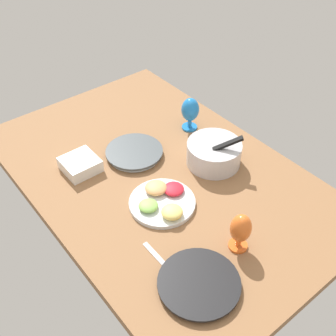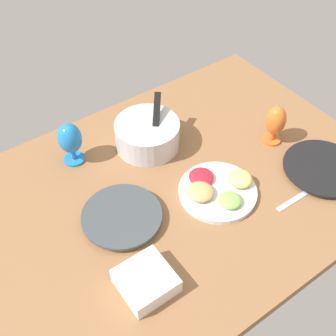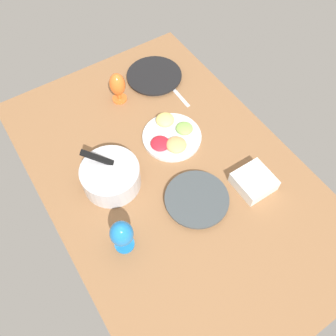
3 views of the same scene
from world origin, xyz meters
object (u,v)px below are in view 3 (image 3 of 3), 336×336
Objects in this scene: mixing_bowl at (111,176)px; fruit_platter at (172,136)px; dinner_plate_left at (197,200)px; hurricane_glass_orange at (118,85)px; dinner_plate_right at (154,76)px; square_bowl_white at (254,181)px; hurricane_glass_blue at (122,234)px.

mixing_bowl is 34.81cm from fruit_platter.
mixing_bowl is (26.56, 24.85, 4.27)cm from dinner_plate_left.
dinner_plate_left is 1.62× the size of hurricane_glass_orange.
dinner_plate_right is 1.91× the size of square_bowl_white.
hurricane_glass_blue is (-67.11, 34.73, 0.75)cm from hurricane_glass_orange.
hurricane_glass_orange is (40.37, -25.70, 3.74)cm from mixing_bowl.
hurricane_glass_orange is at bearing -27.36° from hurricane_glass_blue.
square_bowl_white reaches higher than fruit_platter.
mixing_bowl is at bearing 43.10° from dinner_plate_left.
hurricane_glass_blue reaches higher than square_bowl_white.
mixing_bowl and hurricane_glass_blue have the same top height.
dinner_plate_right is 77.05cm from square_bowl_white.
fruit_platter reaches higher than dinner_plate_left.
dinner_plate_right is at bearing -18.22° from dinner_plate_left.
square_bowl_white reaches higher than dinner_plate_left.
hurricane_glass_blue is at bearing 141.03° from dinner_plate_right.
dinner_plate_right is 1.05× the size of fruit_platter.
hurricane_glass_blue reaches higher than dinner_plate_right.
mixing_bowl is 28.58cm from hurricane_glass_blue.
dinner_plate_right is 40.11cm from fruit_platter.
fruit_platter is 1.66× the size of hurricane_glass_orange.
fruit_platter is at bearing -52.60° from hurricane_glass_blue.
dinner_plate_right is 65.13cm from mixing_bowl.
dinner_plate_right is at bearing -81.31° from hurricane_glass_orange.
fruit_platter is at bearing 21.03° from square_bowl_white.
hurricane_glass_blue reaches higher than fruit_platter.
square_bowl_white is (-39.42, -15.16, 1.33)cm from fruit_platter.
dinner_plate_left is at bearing 74.67° from square_bowl_white.
square_bowl_white is at bearing -124.04° from mixing_bowl.
dinner_plate_right is 1.74× the size of hurricane_glass_orange.
fruit_platter is at bearing -166.29° from hurricane_glass_orange.
dinner_plate_right is 24.04cm from hurricane_glass_orange.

